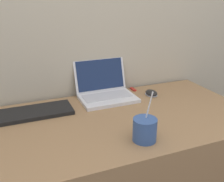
% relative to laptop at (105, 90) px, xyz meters
% --- Properties ---
extents(wall_back, '(7.00, 0.04, 2.50)m').
position_rel_laptop_xyz_m(wall_back, '(-0.03, 0.13, 0.48)').
color(wall_back, '#BCB299').
rests_on(wall_back, ground_plane).
extents(desk, '(1.39, 0.73, 0.72)m').
position_rel_laptop_xyz_m(desk, '(-0.03, -0.28, -0.41)').
color(desk, '#936D47').
rests_on(desk, ground_plane).
extents(laptop, '(0.32, 0.28, 0.22)m').
position_rel_laptop_xyz_m(laptop, '(0.00, 0.00, 0.00)').
color(laptop, silver).
rests_on(laptop, desk).
extents(drink_cup, '(0.10, 0.10, 0.22)m').
position_rel_laptop_xyz_m(drink_cup, '(-0.02, -0.52, 0.00)').
color(drink_cup, '#33518C').
rests_on(drink_cup, desk).
extents(computer_mouse, '(0.07, 0.09, 0.03)m').
position_rel_laptop_xyz_m(computer_mouse, '(0.27, -0.07, -0.04)').
color(computer_mouse, '#B2B2B7').
rests_on(computer_mouse, desk).
extents(external_keyboard, '(0.41, 0.17, 0.02)m').
position_rel_laptop_xyz_m(external_keyboard, '(-0.43, -0.08, -0.04)').
color(external_keyboard, black).
rests_on(external_keyboard, desk).
extents(usb_stick, '(0.02, 0.06, 0.01)m').
position_rel_laptop_xyz_m(usb_stick, '(0.21, 0.05, -0.04)').
color(usb_stick, '#B2261E').
rests_on(usb_stick, desk).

